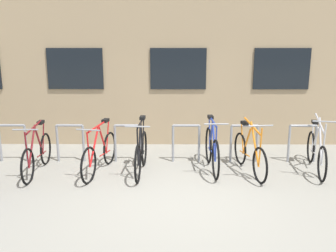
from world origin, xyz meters
name	(u,v)px	position (x,y,z in m)	size (l,w,h in m)	color
ground_plane	(182,199)	(0.00, 0.00, 0.00)	(42.00, 42.00, 0.00)	gray
storefront_building	(176,17)	(0.00, 7.16, 3.21)	(28.00, 7.96, 6.42)	tan
bike_rack	(157,139)	(-0.46, 1.90, 0.49)	(6.59, 0.05, 0.79)	gray
bicycle_black	(141,153)	(-0.74, 1.23, 0.39)	(0.44, 1.66, 1.06)	black
bicycle_blue	(212,150)	(0.63, 1.42, 0.40)	(0.44, 1.71, 1.04)	black
bicycle_red	(100,153)	(-1.53, 1.26, 0.37)	(0.49, 1.74, 0.99)	black
bicycle_orange	(249,153)	(1.33, 1.28, 0.37)	(0.44, 1.70, 1.05)	black
bicycle_maroon	(37,154)	(-2.72, 1.22, 0.37)	(0.44, 1.74, 1.00)	black
bicycle_silver	(316,152)	(2.64, 1.38, 0.37)	(0.48, 1.74, 1.11)	black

